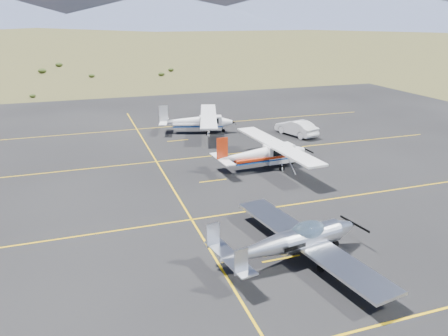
{
  "coord_description": "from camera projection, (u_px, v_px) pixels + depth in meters",
  "views": [
    {
      "loc": [
        -11.49,
        -19.95,
        11.08
      ],
      "look_at": [
        -2.84,
        5.54,
        1.6
      ],
      "focal_mm": 35.0,
      "sensor_mm": 36.0,
      "label": 1
    }
  ],
  "objects": [
    {
      "name": "sedan",
      "position": [
        296.0,
        128.0,
        42.09
      ],
      "size": [
        2.82,
        4.8,
        1.5
      ],
      "primitive_type": "imported",
      "rotation": [
        0.0,
        0.0,
        3.43
      ],
      "color": "silver",
      "rests_on": "apron"
    },
    {
      "name": "aircraft_plain",
      "position": [
        198.0,
        121.0,
        42.85
      ],
      "size": [
        7.23,
        10.71,
        2.73
      ],
      "rotation": [
        0.0,
        0.0,
        -0.29
      ],
      "color": "white",
      "rests_on": "apron"
    },
    {
      "name": "aircraft_cessna",
      "position": [
        264.0,
        153.0,
        32.82
      ],
      "size": [
        6.65,
        11.06,
        2.8
      ],
      "rotation": [
        0.0,
        0.0,
        0.07
      ],
      "color": "white",
      "rests_on": "apron"
    },
    {
      "name": "ground",
      "position": [
        302.0,
        219.0,
        24.98
      ],
      "size": [
        1600.0,
        1600.0,
        0.0
      ],
      "primitive_type": "plane",
      "color": "#383D1C",
      "rests_on": "ground"
    },
    {
      "name": "aircraft_low_wing",
      "position": [
        294.0,
        241.0,
        20.44
      ],
      "size": [
        7.55,
        10.42,
        2.25
      ],
      "rotation": [
        0.0,
        0.0,
        0.16
      ],
      "color": "silver",
      "rests_on": "apron"
    },
    {
      "name": "apron",
      "position": [
        255.0,
        178.0,
        31.23
      ],
      "size": [
        72.0,
        72.0,
        0.02
      ],
      "primitive_type": "cube",
      "color": "black",
      "rests_on": "ground"
    }
  ]
}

